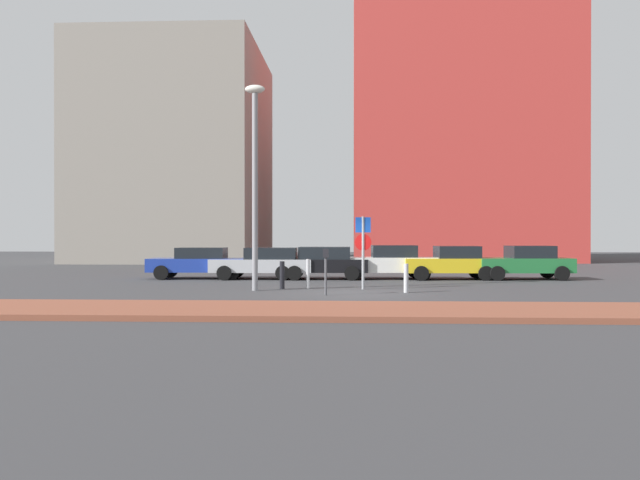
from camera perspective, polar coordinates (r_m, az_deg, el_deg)
name	(u,v)px	position (r m, az deg, el deg)	size (l,w,h in m)	color
ground_plane	(351,294)	(22.08, 2.72, -4.64)	(120.00, 120.00, 0.00)	#38383A
sidewalk_brick	(351,311)	(16.38, 2.65, -6.12)	(40.00, 3.57, 0.14)	brown
parked_car_blue	(201,262)	(30.28, -10.27, -1.91)	(4.63, 2.15, 1.41)	#1E389E
parked_car_silver	(264,262)	(29.64, -4.84, -1.94)	(4.54, 2.16, 1.40)	#B7BABF
parked_car_black	(320,262)	(29.50, 0.00, -1.93)	(4.43, 2.00, 1.44)	black
parked_car_white	(389,262)	(29.71, 5.97, -1.88)	(4.44, 2.03, 1.52)	white
parked_car_yellow	(451,262)	(29.84, 11.26, -1.90)	(4.20, 2.13, 1.48)	gold
parked_car_green	(525,262)	(30.63, 17.26, -1.84)	(4.19, 2.20, 1.50)	#237238
parking_sign_post	(363,244)	(23.84, 3.74, -0.32)	(0.60, 0.10, 2.63)	gray
parking_meter	(326,265)	(21.37, 0.49, -2.20)	(0.18, 0.14, 1.50)	#4C4C51
street_lamp	(255,170)	(23.44, -5.64, 6.03)	(0.70, 0.36, 7.24)	gray
traffic_bollard_near	(282,275)	(24.01, -3.28, -3.05)	(0.18, 0.18, 1.00)	black
traffic_bollard_mid	(308,274)	(24.32, -1.05, -2.92)	(0.13, 0.13, 1.07)	#B7B7BC
traffic_bollard_far	(406,278)	(22.57, 7.44, -3.29)	(0.16, 0.16, 0.98)	#B7B7BC
building_colorful_midrise	(456,100)	(55.91, 11.66, 11.78)	(16.59, 14.04, 26.08)	#BF3833
building_under_construction	(178,157)	(53.83, -12.12, 7.04)	(13.08, 15.26, 16.47)	gray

